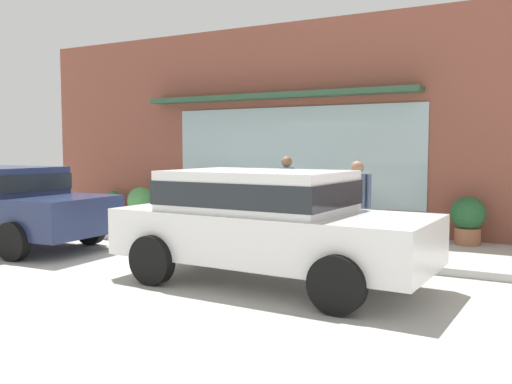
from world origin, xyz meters
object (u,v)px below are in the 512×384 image
potted_plant_low_front (276,217)px  potted_plant_by_entrance (334,217)px  parked_car_white (266,218)px  pedestrian_with_handbag (286,191)px  potted_plant_window_left (141,203)px  potted_plant_window_right (468,218)px  pedestrian_passerby (357,200)px  potted_plant_doorstep (172,196)px  potted_plant_trailing_edge (113,202)px  potted_plant_window_center (200,211)px  fire_hydrant (234,217)px

potted_plant_low_front → potted_plant_by_entrance: 1.40m
parked_car_white → potted_plant_by_entrance: parked_car_white is taller
pedestrian_with_handbag → potted_plant_by_entrance: 1.22m
potted_plant_window_left → potted_plant_low_front: potted_plant_window_left is taller
potted_plant_by_entrance → potted_plant_window_right: bearing=4.4°
potted_plant_low_front → pedestrian_passerby: bearing=-36.6°
parked_car_white → potted_plant_low_front: size_ratio=7.50×
potted_plant_doorstep → pedestrian_with_handbag: bearing=-11.4°
potted_plant_trailing_edge → potted_plant_window_right: bearing=-0.5°
pedestrian_passerby → parked_car_white: 2.52m
potted_plant_window_left → potted_plant_trailing_edge: size_ratio=1.21×
potted_plant_window_center → potted_plant_doorstep: size_ratio=0.53×
potted_plant_window_right → potted_plant_trailing_edge: bearing=179.5°
fire_hydrant → parked_car_white: parked_car_white is taller
potted_plant_window_center → pedestrian_passerby: bearing=-21.0°
fire_hydrant → potted_plant_trailing_edge: size_ratio=1.27×
potted_plant_by_entrance → potted_plant_trailing_edge: bearing=177.4°
potted_plant_low_front → pedestrian_with_handbag: bearing=-51.0°
pedestrian_with_handbag → potted_plant_trailing_edge: (-5.67, 1.01, -0.58)m
potted_plant_window_left → potted_plant_window_right: potted_plant_window_right is taller
fire_hydrant → pedestrian_passerby: (2.78, -0.53, 0.51)m
potted_plant_window_right → potted_plant_doorstep: 6.88m
potted_plant_window_center → potted_plant_trailing_edge: 3.15m
fire_hydrant → potted_plant_by_entrance: bearing=37.6°
potted_plant_window_center → potted_plant_trailing_edge: bearing=172.5°
potted_plant_window_right → potted_plant_trailing_edge: (-9.09, 0.08, -0.11)m
potted_plant_window_left → potted_plant_doorstep: 1.07m
potted_plant_window_left → potted_plant_by_entrance: size_ratio=1.04×
potted_plant_window_right → potted_plant_by_entrance: 2.64m
pedestrian_passerby → potted_plant_low_front: bearing=144.1°
fire_hydrant → parked_car_white: (2.32, -3.01, 0.44)m
pedestrian_passerby → potted_plant_by_entrance: pedestrian_passerby is taller
fire_hydrant → pedestrian_with_handbag: 1.18m
parked_car_white → potted_plant_trailing_edge: bearing=148.9°
potted_plant_low_front → potted_plant_window_right: size_ratio=0.63×
pedestrian_with_handbag → potted_plant_doorstep: pedestrian_with_handbag is taller
parked_car_white → potted_plant_trailing_edge: 8.47m
fire_hydrant → potted_plant_window_left: (-3.60, 1.34, 0.00)m
pedestrian_with_handbag → potted_plant_window_right: size_ratio=1.81×
potted_plant_window_center → potted_plant_doorstep: 0.96m
pedestrian_with_handbag → potted_plant_by_entrance: pedestrian_with_handbag is taller
potted_plant_window_right → potted_plant_window_center: bearing=-176.9°
potted_plant_window_right → parked_car_white: bearing=-113.8°
fire_hydrant → potted_plant_low_front: bearing=78.0°
parked_car_white → potted_plant_by_entrance: bearing=100.3°
potted_plant_low_front → potted_plant_by_entrance: bearing=-1.2°
pedestrian_passerby → potted_plant_window_right: 2.58m
pedestrian_with_handbag → pedestrian_passerby: bearing=72.4°
potted_plant_window_right → fire_hydrant: bearing=-160.8°
fire_hydrant → potted_plant_doorstep: potted_plant_doorstep is taller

